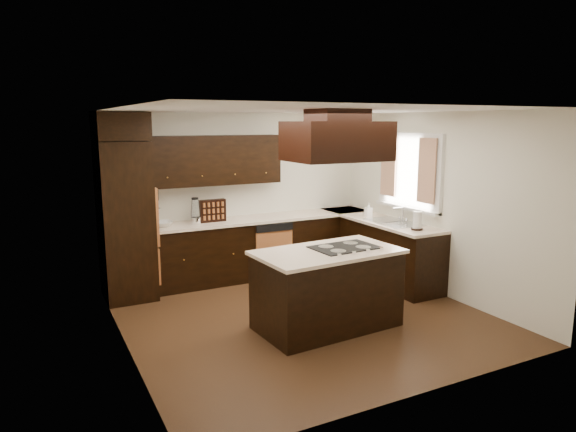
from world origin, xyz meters
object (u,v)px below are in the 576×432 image
object	(u,v)px
island	(327,291)
range_hood	(337,141)
oven_column	(126,221)
spice_rack	(212,211)

from	to	relation	value
island	range_hood	size ratio (longest dim) A/B	1.51
oven_column	range_hood	xyz separation A→B (m)	(1.88, -2.25, 1.10)
range_hood	spice_rack	xyz separation A→B (m)	(-0.63, 2.36, -1.08)
range_hood	spice_rack	distance (m)	2.66
oven_column	range_hood	bearing A→B (deg)	-50.26
oven_column	range_hood	size ratio (longest dim) A/B	2.02
oven_column	spice_rack	xyz separation A→B (m)	(1.25, 0.10, 0.02)
range_hood	oven_column	bearing A→B (deg)	129.74
oven_column	spice_rack	size ratio (longest dim) A/B	5.37
island	spice_rack	world-z (taller)	spice_rack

